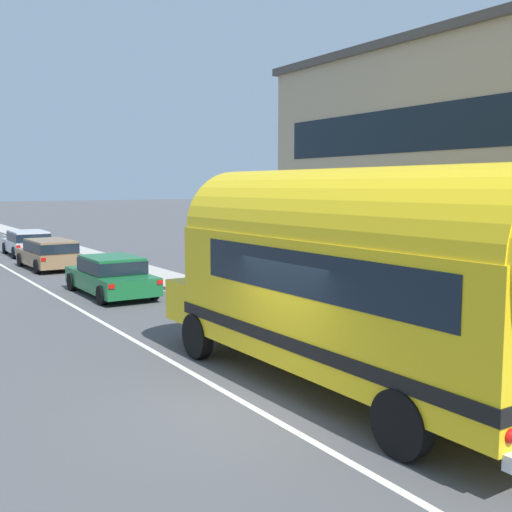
% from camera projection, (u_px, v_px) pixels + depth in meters
% --- Properties ---
extents(ground_plane, '(300.00, 300.00, 0.00)m').
position_uv_depth(ground_plane, '(254.00, 408.00, 10.66)').
color(ground_plane, '#4C4C4F').
extents(lane_markings, '(3.79, 80.00, 0.01)m').
position_uv_depth(lane_markings, '(112.00, 295.00, 21.63)').
color(lane_markings, silver).
rests_on(lane_markings, ground).
extents(sidewalk_slab, '(1.96, 90.00, 0.15)m').
position_uv_depth(sidewalk_slab, '(214.00, 294.00, 21.51)').
color(sidewalk_slab, '#ADA89E').
rests_on(sidewalk_slab, ground).
extents(painted_bus, '(2.71, 10.63, 4.12)m').
position_uv_depth(painted_bus, '(363.00, 272.00, 10.84)').
color(painted_bus, yellow).
rests_on(painted_bus, ground).
extents(car_lead, '(2.00, 4.76, 1.37)m').
position_uv_depth(car_lead, '(111.00, 274.00, 21.59)').
color(car_lead, '#196633').
rests_on(car_lead, ground).
extents(car_second, '(2.05, 4.49, 1.37)m').
position_uv_depth(car_second, '(49.00, 252.00, 28.33)').
color(car_second, olive).
rests_on(car_second, ground).
extents(car_third, '(2.10, 4.35, 1.37)m').
position_uv_depth(car_third, '(28.00, 241.00, 33.84)').
color(car_third, silver).
rests_on(car_third, ground).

